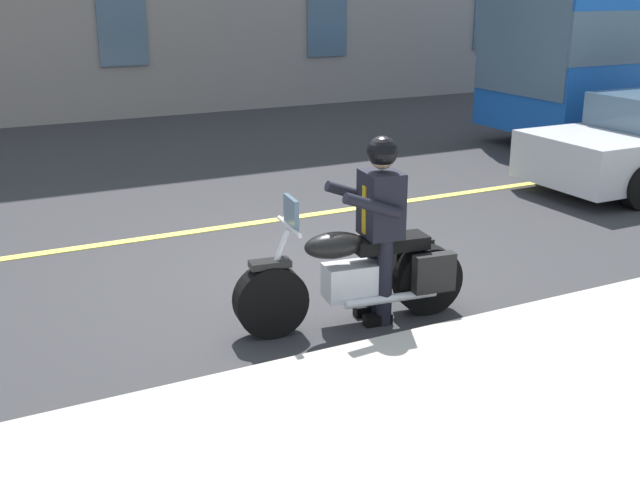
{
  "coord_description": "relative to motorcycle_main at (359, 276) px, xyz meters",
  "views": [
    {
      "loc": [
        3.45,
        7.24,
        3.03
      ],
      "look_at": [
        0.28,
        1.05,
        0.75
      ],
      "focal_mm": 44.5,
      "sensor_mm": 36.0,
      "label": 1
    }
  ],
  "objects": [
    {
      "name": "ground_plane",
      "position": [
        -0.04,
        -1.36,
        -0.45
      ],
      "size": [
        80.0,
        80.0,
        0.0
      ],
      "primitive_type": "plane",
      "color": "#333335"
    },
    {
      "name": "rider_main",
      "position": [
        -0.19,
        0.02,
        0.58
      ],
      "size": [
        0.67,
        0.6,
        1.74
      ],
      "color": "black",
      "rests_on": "ground_plane"
    },
    {
      "name": "motorcycle_main",
      "position": [
        0.0,
        0.0,
        0.0
      ],
      "size": [
        2.22,
        0.76,
        1.26
      ],
      "color": "black",
      "rests_on": "ground_plane"
    },
    {
      "name": "lane_center_stripe",
      "position": [
        -0.04,
        -3.36,
        -0.45
      ],
      "size": [
        60.0,
        0.16,
        0.01
      ],
      "primitive_type": "cube",
      "color": "#E5DB4C",
      "rests_on": "ground_plane"
    }
  ]
}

